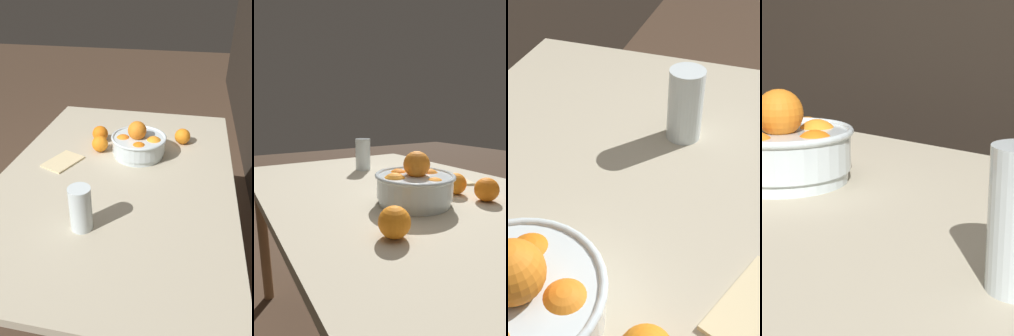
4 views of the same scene
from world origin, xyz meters
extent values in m
cube|color=#B7AD93|center=(0.00, 0.00, 0.71)|extent=(1.38, 0.93, 0.03)
cylinder|color=#936B47|center=(-0.63, 0.40, 0.35)|extent=(0.05, 0.05, 0.69)
cylinder|color=silver|center=(-0.17, 0.06, 0.73)|extent=(0.22, 0.22, 0.02)
cylinder|color=silver|center=(-0.17, 0.06, 0.77)|extent=(0.23, 0.23, 0.07)
torus|color=silver|center=(-0.17, 0.06, 0.81)|extent=(0.24, 0.24, 0.01)
sphere|color=orange|center=(-0.10, 0.07, 0.78)|extent=(0.07, 0.07, 0.07)
sphere|color=orange|center=(-0.16, 0.13, 0.78)|extent=(0.08, 0.08, 0.08)
sphere|color=orange|center=(-0.17, 0.05, 0.84)|extent=(0.08, 0.08, 0.08)
sphere|color=orange|center=(-0.33, 0.24, 0.76)|extent=(0.07, 0.07, 0.07)
camera|label=1|loc=(1.10, 0.26, 1.43)|focal=35.00mm
camera|label=2|loc=(-0.76, 0.55, 0.99)|focal=28.00mm
camera|label=3|loc=(-0.46, -0.20, 1.29)|focal=50.00mm
camera|label=4|loc=(0.59, -0.52, 0.99)|focal=60.00mm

